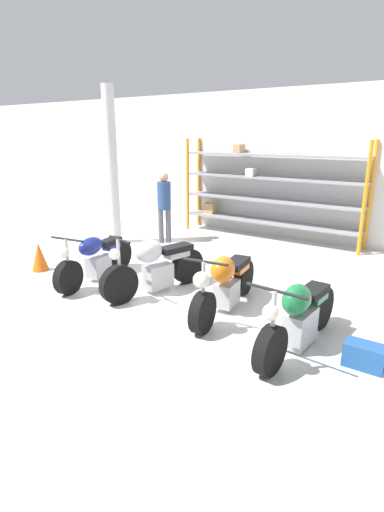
% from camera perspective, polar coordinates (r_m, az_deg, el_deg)
% --- Properties ---
extents(ground_plane, '(30.00, 30.00, 0.00)m').
position_cam_1_polar(ground_plane, '(6.22, -2.09, -7.07)').
color(ground_plane, silver).
extents(back_wall, '(30.00, 0.08, 3.60)m').
position_cam_1_polar(back_wall, '(10.22, 15.21, 12.30)').
color(back_wall, silver).
rests_on(back_wall, ground_plane).
extents(shelving_rack, '(4.63, 0.63, 2.43)m').
position_cam_1_polar(shelving_rack, '(10.19, 10.58, 9.40)').
color(shelving_rack, orange).
rests_on(shelving_rack, ground_plane).
extents(support_pillar, '(0.28, 0.28, 3.60)m').
position_cam_1_polar(support_pillar, '(9.69, -11.39, 12.33)').
color(support_pillar, silver).
rests_on(support_pillar, ground_plane).
extents(motorcycle_blue, '(0.65, 2.02, 0.94)m').
position_cam_1_polar(motorcycle_blue, '(7.33, -13.57, -0.37)').
color(motorcycle_blue, black).
rests_on(motorcycle_blue, ground_plane).
extents(motorcycle_silver, '(0.77, 1.99, 1.04)m').
position_cam_1_polar(motorcycle_silver, '(6.60, -5.19, -1.54)').
color(motorcycle_silver, black).
rests_on(motorcycle_silver, ground_plane).
extents(motorcycle_orange, '(0.65, 2.12, 0.99)m').
position_cam_1_polar(motorcycle_orange, '(5.90, 4.78, -3.93)').
color(motorcycle_orange, black).
rests_on(motorcycle_orange, ground_plane).
extents(motorcycle_green, '(0.71, 2.02, 0.98)m').
position_cam_1_polar(motorcycle_green, '(5.07, 15.06, -8.43)').
color(motorcycle_green, black).
rests_on(motorcycle_green, ground_plane).
extents(person_browsing, '(0.45, 0.45, 1.68)m').
position_cam_1_polar(person_browsing, '(9.60, -4.00, 7.71)').
color(person_browsing, '#595960').
rests_on(person_browsing, ground_plane).
extents(toolbox, '(0.44, 0.26, 0.28)m').
position_cam_1_polar(toolbox, '(5.04, 23.41, -12.92)').
color(toolbox, '#1E4C8C').
rests_on(toolbox, ground_plane).
extents(traffic_cone, '(0.32, 0.32, 0.55)m').
position_cam_1_polar(traffic_cone, '(8.24, -20.97, -0.08)').
color(traffic_cone, orange).
rests_on(traffic_cone, ground_plane).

